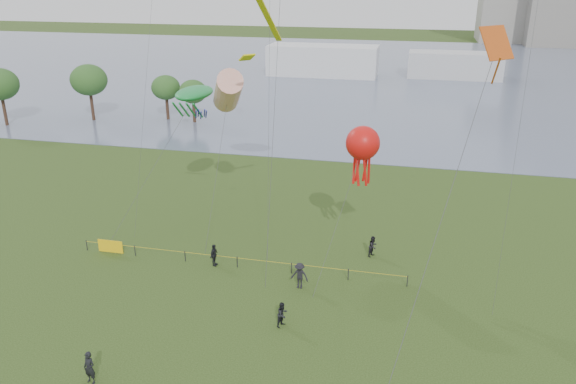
# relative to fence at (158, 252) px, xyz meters

# --- Properties ---
(lake) EXTENTS (400.00, 120.00, 0.08)m
(lake) POSITION_rel_fence_xyz_m (10.90, 85.43, -0.53)
(lake) COLOR slate
(lake) RESTS_ON ground_plane
(pavilion_left) EXTENTS (22.00, 8.00, 6.00)m
(pavilion_left) POSITION_rel_fence_xyz_m (-1.10, 80.43, 2.45)
(pavilion_left) COLOR silver
(pavilion_left) RESTS_ON ground_plane
(pavilion_right) EXTENTS (18.00, 7.00, 5.00)m
(pavilion_right) POSITION_rel_fence_xyz_m (24.90, 83.43, 1.95)
(pavilion_right) COLOR silver
(pavilion_right) RESTS_ON ground_plane
(trees) EXTENTS (29.07, 12.66, 7.91)m
(trees) POSITION_rel_fence_xyz_m (-26.33, 35.45, 4.76)
(trees) COLOR #352218
(trees) RESTS_ON ground_plane
(fence) EXTENTS (24.07, 0.07, 1.05)m
(fence) POSITION_rel_fence_xyz_m (0.00, 0.00, 0.00)
(fence) COLOR black
(fence) RESTS_ON ground_plane
(spectator_a) EXTENTS (0.89, 0.97, 1.60)m
(spectator_a) POSITION_rel_fence_xyz_m (10.94, -6.26, 0.24)
(spectator_a) COLOR black
(spectator_a) RESTS_ON ground_plane
(spectator_b) EXTENTS (1.27, 0.82, 1.86)m
(spectator_b) POSITION_rel_fence_xyz_m (11.05, -1.77, 0.37)
(spectator_b) COLOR black
(spectator_b) RESTS_ON ground_plane
(spectator_c) EXTENTS (0.53, 1.02, 1.66)m
(spectator_c) POSITION_rel_fence_xyz_m (4.42, -0.10, 0.28)
(spectator_c) COLOR black
(spectator_c) RESTS_ON ground_plane
(spectator_f) EXTENTS (0.75, 0.58, 1.84)m
(spectator_f) POSITION_rel_fence_xyz_m (2.43, -13.31, 0.37)
(spectator_f) COLOR black
(spectator_f) RESTS_ON ground_plane
(spectator_g) EXTENTS (0.92, 0.98, 1.61)m
(spectator_g) POSITION_rel_fence_xyz_m (15.47, 3.88, 0.25)
(spectator_g) COLOR black
(spectator_g) RESTS_ON ground_plane
(kite_windsock) EXTENTS (4.36, 7.94, 13.31)m
(kite_windsock) POSITION_rel_fence_xyz_m (3.59, 6.76, 10.75)
(kite_windsock) COLOR #3F3F42
(kite_creature) EXTENTS (6.74, 8.49, 11.39)m
(kite_creature) POSITION_rel_fence_xyz_m (0.60, 7.35, 10.34)
(kite_creature) COLOR #3F3F42
(kite_octopus) EXTENTS (3.47, 6.34, 10.31)m
(kite_octopus) POSITION_rel_fence_xyz_m (14.45, 2.43, 8.53)
(kite_octopus) COLOR #3F3F42
(kite_delta) EXTENTS (5.57, 12.37, 17.77)m
(kite_delta) POSITION_rel_fence_xyz_m (20.50, -9.35, 15.70)
(kite_delta) COLOR #3F3F42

